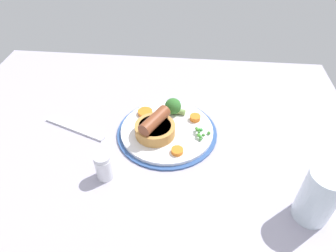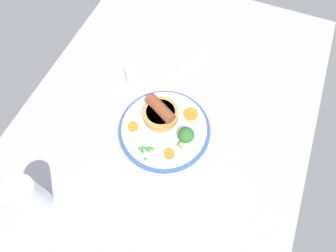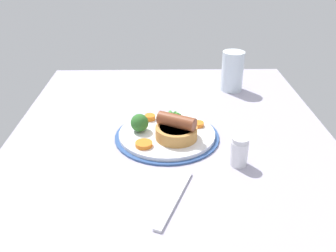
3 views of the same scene
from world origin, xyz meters
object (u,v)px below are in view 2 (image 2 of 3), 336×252
(sausage_pudding, at_px, (161,113))
(carrot_slice_0, at_px, (133,127))
(dinner_plate, at_px, (164,129))
(fork, at_px, (190,64))
(drinking_glass, at_px, (29,197))
(salt_shaker, at_px, (132,74))
(pea_pile, at_px, (146,150))
(carrot_slice_4, at_px, (191,114))
(broccoli_floret_near, at_px, (186,135))
(carrot_slice_2, at_px, (169,154))

(sausage_pudding, distance_m, carrot_slice_0, 0.08)
(dinner_plate, distance_m, carrot_slice_0, 0.09)
(carrot_slice_0, distance_m, fork, 0.28)
(dinner_plate, xyz_separation_m, carrot_slice_0, (0.03, -0.08, 0.01))
(drinking_glass, height_order, salt_shaker, drinking_glass)
(dinner_plate, height_order, pea_pile, pea_pile)
(sausage_pudding, relative_size, carrot_slice_4, 2.53)
(carrot_slice_0, height_order, drinking_glass, drinking_glass)
(broccoli_floret_near, height_order, carrot_slice_4, broccoli_floret_near)
(pea_pile, relative_size, carrot_slice_0, 1.50)
(fork, bearing_deg, dinner_plate, 23.95)
(carrot_slice_4, xyz_separation_m, salt_shaker, (-0.06, -0.21, 0.01))
(dinner_plate, bearing_deg, carrot_slice_2, 31.70)
(broccoli_floret_near, relative_size, carrot_slice_0, 1.98)
(broccoli_floret_near, distance_m, drinking_glass, 0.40)
(carrot_slice_0, bearing_deg, carrot_slice_4, 125.79)
(pea_pile, distance_m, salt_shaker, 0.25)
(pea_pile, bearing_deg, drinking_glass, -41.30)
(pea_pile, bearing_deg, fork, 179.31)
(carrot_slice_4, height_order, fork, carrot_slice_4)
(carrot_slice_0, height_order, fork, carrot_slice_0)
(carrot_slice_2, bearing_deg, fork, -169.88)
(carrot_slice_0, distance_m, drinking_glass, 0.30)
(carrot_slice_2, bearing_deg, carrot_slice_0, -107.27)
(sausage_pudding, bearing_deg, fork, 115.37)
(dinner_plate, relative_size, carrot_slice_0, 9.00)
(sausage_pudding, relative_size, drinking_glass, 0.81)
(broccoli_floret_near, bearing_deg, carrot_slice_2, 169.45)
(pea_pile, relative_size, carrot_slice_2, 1.54)
(carrot_slice_0, xyz_separation_m, carrot_slice_2, (0.04, 0.12, 0.00))
(drinking_glass, bearing_deg, carrot_slice_2, 132.80)
(broccoli_floret_near, xyz_separation_m, fork, (-0.25, -0.08, -0.03))
(pea_pile, height_order, fork, pea_pile)
(sausage_pudding, xyz_separation_m, carrot_slice_0, (0.06, -0.06, -0.02))
(broccoli_floret_near, relative_size, carrot_slice_4, 1.44)
(carrot_slice_0, relative_size, carrot_slice_4, 0.72)
(carrot_slice_0, xyz_separation_m, salt_shaker, (-0.15, -0.07, 0.01))
(broccoli_floret_near, xyz_separation_m, salt_shaker, (-0.13, -0.22, -0.00))
(carrot_slice_4, bearing_deg, dinner_plate, -40.08)
(carrot_slice_4, bearing_deg, carrot_slice_0, -54.21)
(fork, xyz_separation_m, salt_shaker, (0.12, -0.14, 0.03))
(carrot_slice_0, bearing_deg, salt_shaker, -154.34)
(carrot_slice_0, bearing_deg, pea_pile, 50.33)
(sausage_pudding, bearing_deg, dinner_plate, -23.74)
(carrot_slice_4, distance_m, salt_shaker, 0.22)
(drinking_glass, bearing_deg, fork, 160.16)
(sausage_pudding, distance_m, carrot_slice_2, 0.12)
(drinking_glass, bearing_deg, sausage_pudding, 150.51)
(carrot_slice_2, relative_size, drinking_glass, 0.22)
(dinner_plate, distance_m, drinking_glass, 0.37)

